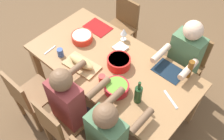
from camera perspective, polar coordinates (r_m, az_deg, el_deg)
The scene contains 24 objects.
ground_plane at distance 3.40m, azimuth 0.00°, elevation -6.76°, with size 8.00×8.00×0.00m, color brown.
dining_table at distance 2.87m, azimuth 0.00°, elevation 0.42°, with size 1.91×0.97×0.74m.
chair_near_center at distance 2.74m, azimuth -11.56°, elevation -11.74°, with size 0.40×0.40×0.85m.
diner_near_center at distance 2.60m, azimuth -9.25°, elevation -6.95°, with size 0.41×0.53×1.20m.
diner_near_right at distance 2.40m, azimuth -0.55°, elevation -14.13°, with size 0.41×0.53×1.20m.
chair_near_left at distance 3.01m, azimuth -18.07°, elevation -5.47°, with size 0.40×0.40×0.85m.
chair_far_right at distance 3.30m, azimuth 16.35°, elevation 1.74°, with size 0.40×0.40×0.85m.
diner_far_right at distance 3.03m, azimuth 15.48°, elevation 2.49°, with size 0.41×0.53×1.20m.
chair_far_left at distance 3.67m, azimuth 2.29°, elevation 10.05°, with size 0.40×0.40×0.85m.
serving_bowl_salad at distance 2.55m, azimuth 1.02°, elevation -3.88°, with size 0.25×0.25×0.09m.
serving_bowl_fruit at distance 2.75m, azimuth 1.53°, elevation 1.88°, with size 0.25×0.25×0.11m.
serving_bowl_pasta at distance 3.05m, azimuth -6.68°, elevation 7.31°, with size 0.25×0.25×0.08m.
cutting_board at distance 2.80m, azimuth -6.78°, elevation 1.06°, with size 0.40×0.22×0.02m, color tan.
bread_loaf at distance 2.76m, azimuth -6.88°, elevation 1.80°, with size 0.32×0.11×0.09m, color tan.
wine_bottle at distance 2.44m, azimuth 5.85°, elevation -5.39°, with size 0.08×0.08×0.29m.
beer_bottle at distance 2.73m, azimuth 16.90°, elevation 0.22°, with size 0.06×0.06×0.22m, color brown.
wine_glass at distance 3.00m, azimuth 2.64°, elevation 8.43°, with size 0.08×0.08×0.17m.
cup_near_center at distance 2.61m, azimuth -2.22°, elevation -2.03°, with size 0.07×0.07×0.10m, color red.
cup_near_left at distance 2.91m, azimuth -11.43°, elevation 3.83°, with size 0.07×0.07×0.10m, color #334C8C.
fork_near_left at distance 3.03m, azimuth -13.65°, elevation 4.33°, with size 0.02×0.17×0.01m, color silver.
placemat_far_right at distance 2.80m, azimuth 12.53°, elevation -0.22°, with size 0.32×0.23×0.01m, color #142333.
placemat_far_left at distance 3.23m, azimuth -3.17°, elevation 9.43°, with size 0.32×0.23×0.01m, color maroon.
carving_knife at distance 2.59m, azimuth 12.90°, elevation -6.37°, with size 0.23×0.02×0.01m, color silver.
napkin_stack at distance 2.96m, azimuth 1.86°, elevation 4.98°, with size 0.14×0.14×0.02m, color white.
Camera 1 is at (1.23, -1.37, 2.86)m, focal length 41.10 mm.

